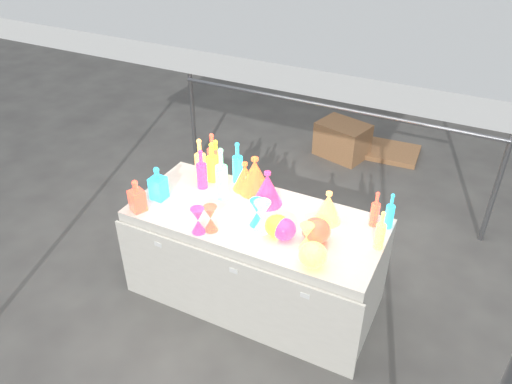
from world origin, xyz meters
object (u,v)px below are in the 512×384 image
at_px(cardboard_box_closed, 342,140).
at_px(bottle_0, 216,158).
at_px(display_table, 255,257).
at_px(lampshade_0, 255,175).
at_px(globe_0, 277,227).
at_px(hourglass_0, 211,219).

distance_m(cardboard_box_closed, bottle_0, 2.23).
xyz_separation_m(display_table, bottle_0, (-0.52, 0.36, 0.53)).
height_order(cardboard_box_closed, bottle_0, bottle_0).
distance_m(bottle_0, lampshade_0, 0.38).
bearing_deg(bottle_0, globe_0, -32.90).
bearing_deg(display_table, bottle_0, 145.50).
distance_m(display_table, bottle_0, 0.83).
relative_size(display_table, bottle_0, 5.89).
relative_size(hourglass_0, globe_0, 1.14).
height_order(hourglass_0, lampshade_0, lampshade_0).
bearing_deg(globe_0, bottle_0, 147.10).
height_order(bottle_0, lampshade_0, bottle_0).
height_order(cardboard_box_closed, lampshade_0, lampshade_0).
xyz_separation_m(cardboard_box_closed, bottle_0, (-0.41, -2.07, 0.71)).
xyz_separation_m(hourglass_0, globe_0, (0.42, 0.15, -0.03)).
bearing_deg(cardboard_box_closed, hourglass_0, -76.45).
relative_size(cardboard_box_closed, hourglass_0, 2.87).
bearing_deg(bottle_0, cardboard_box_closed, 78.87).
bearing_deg(display_table, lampshade_0, 117.44).
bearing_deg(lampshade_0, bottle_0, -170.19).
bearing_deg(bottle_0, display_table, -34.50).
distance_m(hourglass_0, globe_0, 0.45).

